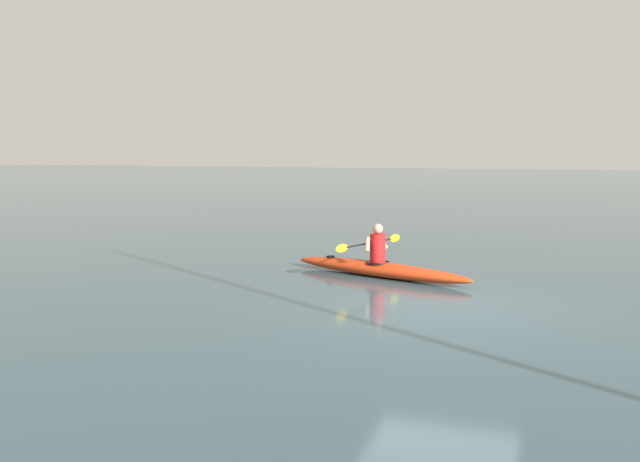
# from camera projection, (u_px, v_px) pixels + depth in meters

# --- Properties ---
(ground_plane) EXTENTS (160.00, 160.00, 0.00)m
(ground_plane) POSITION_uv_depth(u_px,v_px,m) (443.00, 310.00, 11.21)
(ground_plane) COLOR #334C56
(kayak) EXTENTS (4.18, 1.92, 0.31)m
(kayak) POSITION_uv_depth(u_px,v_px,m) (379.00, 269.00, 14.12)
(kayak) COLOR red
(kayak) RESTS_ON ground
(kayaker) EXTENTS (0.82, 2.23, 0.79)m
(kayaker) POSITION_uv_depth(u_px,v_px,m) (377.00, 245.00, 14.10)
(kayaker) COLOR red
(kayaker) RESTS_ON kayak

